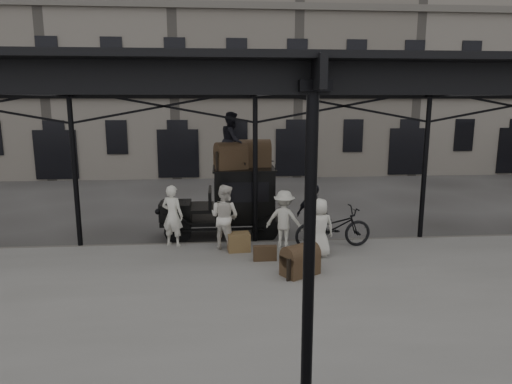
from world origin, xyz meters
TOP-DOWN VIEW (x-y plane):
  - ground at (0.00, 0.00)m, footprint 120.00×120.00m
  - platform at (0.00, -2.00)m, footprint 28.00×8.00m
  - canopy at (0.00, -1.72)m, footprint 22.50×9.00m
  - building_frontage at (0.00, 18.00)m, footprint 64.00×8.00m
  - taxi at (-0.59, 3.06)m, footprint 3.65×1.55m
  - porter_left at (-2.35, 1.78)m, footprint 0.75×0.64m
  - porter_midleft at (-0.90, 1.42)m, footprint 1.11×1.06m
  - porter_centre at (1.57, 0.54)m, footprint 0.79×0.54m
  - porter_official at (1.53, 1.13)m, footprint 1.06×1.09m
  - porter_right at (0.76, 1.36)m, footprint 1.20×0.96m
  - bicycle at (2.12, 1.26)m, footprint 2.26×0.99m
  - porter_roof at (-0.62, 2.96)m, footprint 0.79×0.93m
  - steamer_trunk_roof_near at (-0.67, 2.81)m, footprint 1.05×0.83m
  - steamer_trunk_roof_far at (0.08, 3.26)m, footprint 1.02×0.69m
  - steamer_trunk_platform at (0.85, -0.71)m, footprint 1.00×0.89m
  - wicker_hamper at (-0.52, 1.16)m, footprint 0.64×0.51m
  - suitcase_upright at (1.62, 1.10)m, footprint 0.19×0.61m
  - suitcase_flat at (0.11, 0.31)m, footprint 0.60×0.16m

SIDE VIEW (x-z plane):
  - ground at x=0.00m, z-range 0.00..0.00m
  - platform at x=0.00m, z-range 0.00..0.15m
  - suitcase_flat at x=0.11m, z-range 0.15..0.55m
  - suitcase_upright at x=1.62m, z-range 0.15..0.60m
  - wicker_hamper at x=-0.52m, z-range 0.15..0.65m
  - steamer_trunk_platform at x=0.85m, z-range 0.15..0.78m
  - bicycle at x=2.12m, z-range 0.15..1.30m
  - porter_centre at x=1.57m, z-range 0.15..1.71m
  - porter_right at x=0.76m, z-range 0.15..1.77m
  - porter_left at x=-2.35m, z-range 0.15..1.90m
  - porter_midleft at x=-0.90m, z-range 0.15..1.95m
  - porter_official at x=1.53m, z-range 0.15..1.98m
  - taxi at x=-0.59m, z-range 0.11..2.29m
  - steamer_trunk_roof_near at x=-0.67m, z-range 2.18..2.86m
  - steamer_trunk_roof_far at x=0.08m, z-range 2.18..2.88m
  - porter_roof at x=-0.62m, z-range 2.18..3.88m
  - canopy at x=0.00m, z-range 2.23..6.97m
  - building_frontage at x=0.00m, z-range 0.00..14.00m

